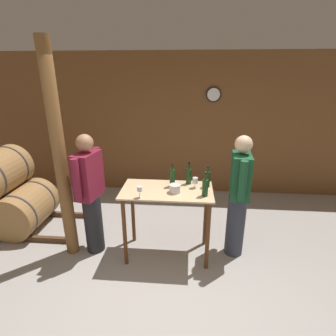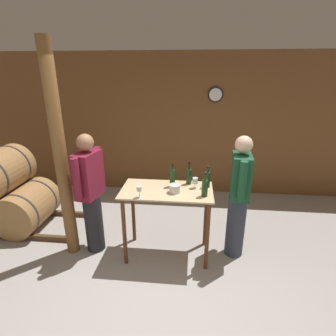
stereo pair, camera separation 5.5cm
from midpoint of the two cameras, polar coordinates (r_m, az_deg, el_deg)
ground_plane at (r=3.18m, az=-1.36°, el=-26.83°), size 14.00×14.00×0.00m
back_wall at (r=5.15m, az=2.52°, el=9.17°), size 8.40×0.08×2.70m
barrel_rack at (r=4.82m, az=-31.78°, el=-5.12°), size 2.35×0.88×1.26m
tasting_table at (r=3.36m, az=0.30°, el=-7.81°), size 1.14×0.62×0.95m
wooden_post at (r=3.43m, az=-21.94°, el=2.16°), size 0.16×0.16×2.70m
wine_bottle_far_left at (r=3.32m, az=1.43°, el=-2.06°), size 0.07×0.07×0.30m
wine_bottle_left at (r=3.40m, az=5.03°, el=-1.73°), size 0.07×0.07×0.29m
wine_bottle_center at (r=3.09m, az=8.51°, el=-4.21°), size 0.07×0.07×0.30m
wine_bottle_right at (r=3.34m, az=9.07°, el=-2.37°), size 0.06×0.06×0.28m
wine_glass_near_left at (r=3.05m, az=-5.78°, el=-4.62°), size 0.06×0.06×0.14m
wine_glass_near_center at (r=3.30m, az=6.40°, el=-2.82°), size 0.07×0.07×0.14m
ice_bucket at (r=3.18m, az=1.92°, el=-4.51°), size 0.14×0.14×0.10m
person_host at (r=3.43m, az=15.57°, el=-5.87°), size 0.25×0.59×1.63m
person_visitor_with_scarf at (r=3.54m, az=-16.07°, el=-5.12°), size 0.29×0.58×1.63m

